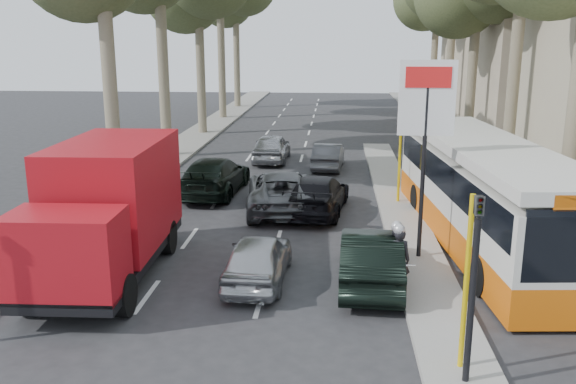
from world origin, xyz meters
name	(u,v)px	position (x,y,z in m)	size (l,w,h in m)	color
ground	(292,342)	(0.00, 0.00, 0.00)	(120.00, 120.00, 0.00)	#28282B
sidewalk_right	(465,144)	(8.60, 25.00, 0.06)	(3.20, 70.00, 0.12)	gray
median_left	(201,133)	(-8.00, 28.00, 0.06)	(2.40, 64.00, 0.12)	gray
traffic_island	(398,203)	(3.25, 11.00, 0.08)	(1.50, 26.00, 0.16)	gray
building_far	(548,11)	(15.50, 34.00, 8.00)	(11.00, 20.00, 16.00)	#B7A88E
billboard	(425,132)	(3.25, 5.00, 3.70)	(1.50, 12.10, 5.60)	yellow
traffic_light_island	(475,259)	(3.25, -1.50, 2.49)	(0.16, 0.41, 3.60)	black
silver_hatchback	(258,258)	(-1.10, 3.18, 0.64)	(1.50, 3.74, 1.27)	#AAADB2
dark_hatchback	(371,257)	(1.80, 3.27, 0.72)	(1.52, 4.35, 1.43)	black
queue_car_a	(281,191)	(-1.10, 10.00, 0.73)	(2.41, 5.24, 1.46)	#45484C
queue_car_b	(317,194)	(0.24, 9.74, 0.69)	(1.92, 4.73, 1.37)	black
queue_car_c	(271,148)	(-2.39, 19.05, 0.72)	(1.70, 4.23, 1.44)	#94979B
queue_car_d	(328,156)	(0.53, 17.48, 0.62)	(1.32, 3.78, 1.24)	#44464B
queue_car_e	(214,176)	(-4.00, 12.18, 0.75)	(2.09, 5.15, 1.49)	black
red_truck	(108,208)	(-5.04, 3.32, 1.86)	(2.70, 6.65, 3.51)	black
city_bus	(484,191)	(5.36, 6.72, 1.68)	(3.65, 12.27, 3.19)	#D15B0B
motorcycle	(396,260)	(2.39, 2.75, 0.84)	(0.79, 2.18, 1.85)	black
pedestrian_near	(508,184)	(7.20, 10.70, 0.98)	(1.01, 0.49, 1.72)	#453855
pedestrian_far	(524,195)	(7.20, 8.86, 1.03)	(1.17, 0.52, 1.81)	brown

